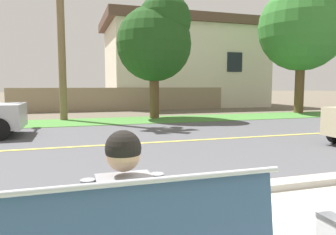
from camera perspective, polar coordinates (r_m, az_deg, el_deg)
name	(u,v)px	position (r m, az deg, el deg)	size (l,w,h in m)	color
ground_plane	(127,135)	(9.71, -7.58, -3.22)	(140.00, 140.00, 0.00)	#665B4C
curb_edge	(197,194)	(4.39, 5.39, -13.71)	(44.00, 0.30, 0.11)	#ADA89E
street_asphalt	(136,144)	(8.26, -5.81, -4.77)	(52.00, 8.00, 0.01)	#515156
road_centre_line	(136,143)	(8.26, -5.81, -4.74)	(48.00, 0.14, 0.01)	#E0CC4C
far_verge_grass	(111,121)	(13.61, -10.41, -0.64)	(48.00, 2.80, 0.02)	#478438
seated_person_grey	(122,215)	(2.16, -8.41, -17.28)	(0.52, 0.68, 1.25)	#333D56
shade_tree_far_left	(157,38)	(14.64, -2.08, 14.27)	(3.42, 3.42, 5.65)	brown
shade_tree_left	(306,21)	(19.22, 23.85, 15.78)	(4.66, 4.66, 7.69)	brown
garden_wall	(123,99)	(19.23, -8.15, 3.34)	(13.00, 0.36, 1.40)	gray
house_across_street	(184,64)	(23.67, 2.90, 9.81)	(11.84, 6.91, 6.23)	beige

